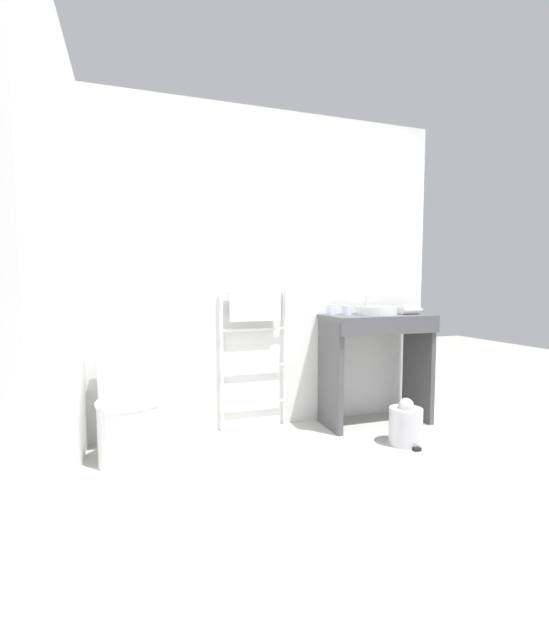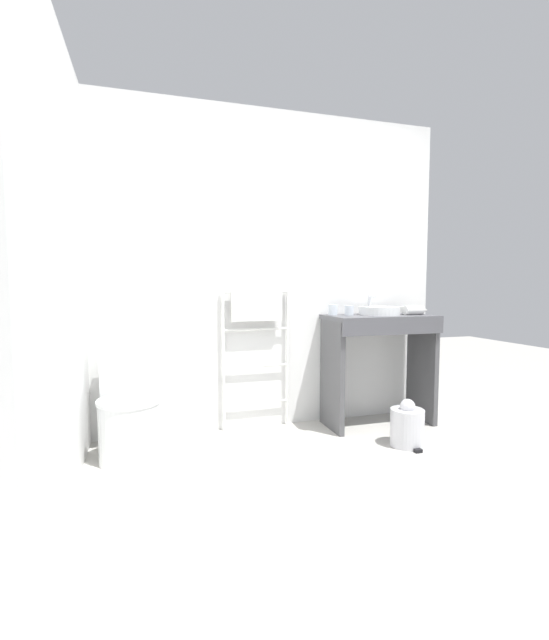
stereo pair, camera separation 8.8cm
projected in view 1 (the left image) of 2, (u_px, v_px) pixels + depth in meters
The scene contains 12 objects.
ground_plane at pixel (352, 513), 2.13m from camera, with size 12.00×12.00×0.00m, color #B2AFA8.
wall_back at pixel (265, 271), 3.42m from camera, with size 2.91×0.12×2.49m, color white.
wall_side at pixel (55, 263), 2.26m from camera, with size 0.12×2.10×2.49m, color white.
toilet at pixel (129, 414), 2.78m from camera, with size 0.40×0.53×0.75m.
towel_radiator at pixel (255, 325), 3.32m from camera, with size 0.54×0.06×1.12m.
vanity_counter at pixel (377, 352), 3.46m from camera, with size 0.86×0.45×0.89m.
sink_basin at pixel (376, 310), 3.48m from camera, with size 0.33×0.33×0.07m.
faucet at pixel (367, 302), 3.61m from camera, with size 0.02×0.10×0.16m.
cup_near_wall at pixel (331, 310), 3.44m from camera, with size 0.07×0.07×0.08m.
cup_near_edge at pixel (347, 310), 3.42m from camera, with size 0.07×0.07×0.08m.
hair_dryer at pixel (410, 310), 3.51m from camera, with size 0.21×0.17×0.07m.
trash_bin at pixel (406, 425), 3.04m from camera, with size 0.23×0.27×0.34m.
Camera 1 is at (-1.02, -1.82, 1.13)m, focal length 24.00 mm.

